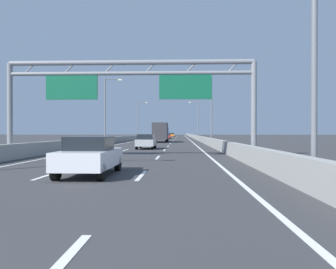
% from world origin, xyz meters
% --- Properties ---
extents(ground_plane, '(260.00, 260.00, 0.00)m').
position_xyz_m(ground_plane, '(0.00, 100.00, 0.00)').
color(ground_plane, '#38383A').
extents(lane_dash_left_1, '(0.16, 3.00, 0.01)m').
position_xyz_m(lane_dash_left_1, '(-1.80, 12.50, 0.01)').
color(lane_dash_left_1, white).
rests_on(lane_dash_left_1, ground_plane).
extents(lane_dash_left_2, '(0.16, 3.00, 0.01)m').
position_xyz_m(lane_dash_left_2, '(-1.80, 21.50, 0.01)').
color(lane_dash_left_2, white).
rests_on(lane_dash_left_2, ground_plane).
extents(lane_dash_left_3, '(0.16, 3.00, 0.01)m').
position_xyz_m(lane_dash_left_3, '(-1.80, 30.50, 0.01)').
color(lane_dash_left_3, white).
rests_on(lane_dash_left_3, ground_plane).
extents(lane_dash_left_4, '(0.16, 3.00, 0.01)m').
position_xyz_m(lane_dash_left_4, '(-1.80, 39.50, 0.01)').
color(lane_dash_left_4, white).
rests_on(lane_dash_left_4, ground_plane).
extents(lane_dash_left_5, '(0.16, 3.00, 0.01)m').
position_xyz_m(lane_dash_left_5, '(-1.80, 48.50, 0.01)').
color(lane_dash_left_5, white).
rests_on(lane_dash_left_5, ground_plane).
extents(lane_dash_left_6, '(0.16, 3.00, 0.01)m').
position_xyz_m(lane_dash_left_6, '(-1.80, 57.50, 0.01)').
color(lane_dash_left_6, white).
rests_on(lane_dash_left_6, ground_plane).
extents(lane_dash_left_7, '(0.16, 3.00, 0.01)m').
position_xyz_m(lane_dash_left_7, '(-1.80, 66.50, 0.01)').
color(lane_dash_left_7, white).
rests_on(lane_dash_left_7, ground_plane).
extents(lane_dash_left_8, '(0.16, 3.00, 0.01)m').
position_xyz_m(lane_dash_left_8, '(-1.80, 75.50, 0.01)').
color(lane_dash_left_8, white).
rests_on(lane_dash_left_8, ground_plane).
extents(lane_dash_left_9, '(0.16, 3.00, 0.01)m').
position_xyz_m(lane_dash_left_9, '(-1.80, 84.50, 0.01)').
color(lane_dash_left_9, white).
rests_on(lane_dash_left_9, ground_plane).
extents(lane_dash_left_10, '(0.16, 3.00, 0.01)m').
position_xyz_m(lane_dash_left_10, '(-1.80, 93.50, 0.01)').
color(lane_dash_left_10, white).
rests_on(lane_dash_left_10, ground_plane).
extents(lane_dash_left_11, '(0.16, 3.00, 0.01)m').
position_xyz_m(lane_dash_left_11, '(-1.80, 102.50, 0.01)').
color(lane_dash_left_11, white).
rests_on(lane_dash_left_11, ground_plane).
extents(lane_dash_left_12, '(0.16, 3.00, 0.01)m').
position_xyz_m(lane_dash_left_12, '(-1.80, 111.50, 0.01)').
color(lane_dash_left_12, white).
rests_on(lane_dash_left_12, ground_plane).
extents(lane_dash_left_13, '(0.16, 3.00, 0.01)m').
position_xyz_m(lane_dash_left_13, '(-1.80, 120.50, 0.01)').
color(lane_dash_left_13, white).
rests_on(lane_dash_left_13, ground_plane).
extents(lane_dash_left_14, '(0.16, 3.00, 0.01)m').
position_xyz_m(lane_dash_left_14, '(-1.80, 129.50, 0.01)').
color(lane_dash_left_14, white).
rests_on(lane_dash_left_14, ground_plane).
extents(lane_dash_left_15, '(0.16, 3.00, 0.01)m').
position_xyz_m(lane_dash_left_15, '(-1.80, 138.50, 0.01)').
color(lane_dash_left_15, white).
rests_on(lane_dash_left_15, ground_plane).
extents(lane_dash_left_16, '(0.16, 3.00, 0.01)m').
position_xyz_m(lane_dash_left_16, '(-1.80, 147.50, 0.01)').
color(lane_dash_left_16, white).
rests_on(lane_dash_left_16, ground_plane).
extents(lane_dash_left_17, '(0.16, 3.00, 0.01)m').
position_xyz_m(lane_dash_left_17, '(-1.80, 156.50, 0.01)').
color(lane_dash_left_17, white).
rests_on(lane_dash_left_17, ground_plane).
extents(lane_dash_right_1, '(0.16, 3.00, 0.01)m').
position_xyz_m(lane_dash_right_1, '(1.80, 12.50, 0.01)').
color(lane_dash_right_1, white).
rests_on(lane_dash_right_1, ground_plane).
extents(lane_dash_right_2, '(0.16, 3.00, 0.01)m').
position_xyz_m(lane_dash_right_2, '(1.80, 21.50, 0.01)').
color(lane_dash_right_2, white).
rests_on(lane_dash_right_2, ground_plane).
extents(lane_dash_right_3, '(0.16, 3.00, 0.01)m').
position_xyz_m(lane_dash_right_3, '(1.80, 30.50, 0.01)').
color(lane_dash_right_3, white).
rests_on(lane_dash_right_3, ground_plane).
extents(lane_dash_right_4, '(0.16, 3.00, 0.01)m').
position_xyz_m(lane_dash_right_4, '(1.80, 39.50, 0.01)').
color(lane_dash_right_4, white).
rests_on(lane_dash_right_4, ground_plane).
extents(lane_dash_right_5, '(0.16, 3.00, 0.01)m').
position_xyz_m(lane_dash_right_5, '(1.80, 48.50, 0.01)').
color(lane_dash_right_5, white).
rests_on(lane_dash_right_5, ground_plane).
extents(lane_dash_right_6, '(0.16, 3.00, 0.01)m').
position_xyz_m(lane_dash_right_6, '(1.80, 57.50, 0.01)').
color(lane_dash_right_6, white).
rests_on(lane_dash_right_6, ground_plane).
extents(lane_dash_right_7, '(0.16, 3.00, 0.01)m').
position_xyz_m(lane_dash_right_7, '(1.80, 66.50, 0.01)').
color(lane_dash_right_7, white).
rests_on(lane_dash_right_7, ground_plane).
extents(lane_dash_right_8, '(0.16, 3.00, 0.01)m').
position_xyz_m(lane_dash_right_8, '(1.80, 75.50, 0.01)').
color(lane_dash_right_8, white).
rests_on(lane_dash_right_8, ground_plane).
extents(lane_dash_right_9, '(0.16, 3.00, 0.01)m').
position_xyz_m(lane_dash_right_9, '(1.80, 84.50, 0.01)').
color(lane_dash_right_9, white).
rests_on(lane_dash_right_9, ground_plane).
extents(lane_dash_right_10, '(0.16, 3.00, 0.01)m').
position_xyz_m(lane_dash_right_10, '(1.80, 93.50, 0.01)').
color(lane_dash_right_10, white).
rests_on(lane_dash_right_10, ground_plane).
extents(lane_dash_right_11, '(0.16, 3.00, 0.01)m').
position_xyz_m(lane_dash_right_11, '(1.80, 102.50, 0.01)').
color(lane_dash_right_11, white).
rests_on(lane_dash_right_11, ground_plane).
extents(lane_dash_right_12, '(0.16, 3.00, 0.01)m').
position_xyz_m(lane_dash_right_12, '(1.80, 111.50, 0.01)').
color(lane_dash_right_12, white).
rests_on(lane_dash_right_12, ground_plane).
extents(lane_dash_right_13, '(0.16, 3.00, 0.01)m').
position_xyz_m(lane_dash_right_13, '(1.80, 120.50, 0.01)').
color(lane_dash_right_13, white).
rests_on(lane_dash_right_13, ground_plane).
extents(lane_dash_right_14, '(0.16, 3.00, 0.01)m').
position_xyz_m(lane_dash_right_14, '(1.80, 129.50, 0.01)').
color(lane_dash_right_14, white).
rests_on(lane_dash_right_14, ground_plane).
extents(lane_dash_right_15, '(0.16, 3.00, 0.01)m').
position_xyz_m(lane_dash_right_15, '(1.80, 138.50, 0.01)').
color(lane_dash_right_15, white).
rests_on(lane_dash_right_15, ground_plane).
extents(lane_dash_right_16, '(0.16, 3.00, 0.01)m').
position_xyz_m(lane_dash_right_16, '(1.80, 147.50, 0.01)').
color(lane_dash_right_16, white).
rests_on(lane_dash_right_16, ground_plane).
extents(lane_dash_right_17, '(0.16, 3.00, 0.01)m').
position_xyz_m(lane_dash_right_17, '(1.80, 156.50, 0.01)').
color(lane_dash_right_17, white).
rests_on(lane_dash_right_17, ground_plane).
extents(edge_line_left, '(0.16, 176.00, 0.01)m').
position_xyz_m(edge_line_left, '(-5.25, 88.00, 0.01)').
color(edge_line_left, white).
rests_on(edge_line_left, ground_plane).
extents(edge_line_right, '(0.16, 176.00, 0.01)m').
position_xyz_m(edge_line_right, '(5.25, 88.00, 0.01)').
color(edge_line_right, white).
rests_on(edge_line_right, ground_plane).
extents(barrier_left, '(0.45, 220.00, 0.95)m').
position_xyz_m(barrier_left, '(-6.90, 110.00, 0.47)').
color(barrier_left, '#9E9E99').
rests_on(barrier_left, ground_plane).
extents(barrier_right, '(0.45, 220.00, 0.95)m').
position_xyz_m(barrier_right, '(6.90, 110.00, 0.47)').
color(barrier_right, '#9E9E99').
rests_on(barrier_right, ground_plane).
extents(sign_gantry, '(16.34, 0.36, 6.36)m').
position_xyz_m(sign_gantry, '(-0.03, 21.40, 4.82)').
color(sign_gantry, gray).
rests_on(sign_gantry, ground_plane).
extents(streetlamp_right_near, '(2.58, 0.28, 9.50)m').
position_xyz_m(streetlamp_right_near, '(7.47, 10.93, 5.40)').
color(streetlamp_right_near, slate).
rests_on(streetlamp_right_near, ground_plane).
extents(streetlamp_left_mid, '(2.58, 0.28, 9.50)m').
position_xyz_m(streetlamp_left_mid, '(-7.47, 47.88, 5.40)').
color(streetlamp_left_mid, slate).
rests_on(streetlamp_left_mid, ground_plane).
extents(streetlamp_right_mid, '(2.58, 0.28, 9.50)m').
position_xyz_m(streetlamp_right_mid, '(7.47, 47.88, 5.40)').
color(streetlamp_right_mid, slate).
rests_on(streetlamp_right_mid, ground_plane).
extents(streetlamp_left_far, '(2.58, 0.28, 9.50)m').
position_xyz_m(streetlamp_left_far, '(-7.47, 84.84, 5.40)').
color(streetlamp_left_far, slate).
rests_on(streetlamp_left_far, ground_plane).
extents(streetlamp_right_far, '(2.58, 0.28, 9.50)m').
position_xyz_m(streetlamp_right_far, '(7.47, 84.84, 5.40)').
color(streetlamp_right_far, slate).
rests_on(streetlamp_right_far, ground_plane).
extents(green_car, '(1.83, 4.44, 1.50)m').
position_xyz_m(green_car, '(-3.70, 108.07, 0.76)').
color(green_car, '#1E7A38').
rests_on(green_car, ground_plane).
extents(red_car, '(1.82, 4.35, 1.39)m').
position_xyz_m(red_car, '(-0.15, 83.12, 0.73)').
color(red_car, red).
rests_on(red_car, ground_plane).
extents(white_car, '(1.78, 4.10, 1.49)m').
position_xyz_m(white_car, '(-0.19, 12.46, 0.75)').
color(white_car, silver).
rests_on(white_car, ground_plane).
extents(orange_car, '(1.86, 4.66, 1.41)m').
position_xyz_m(orange_car, '(0.17, 114.25, 0.74)').
color(orange_car, orange).
rests_on(orange_car, ground_plane).
extents(silver_car, '(1.73, 4.25, 1.46)m').
position_xyz_m(silver_car, '(-0.13, 32.78, 0.76)').
color(silver_car, '#A8ADB2').
rests_on(silver_car, ground_plane).
extents(box_truck, '(2.31, 8.55, 3.19)m').
position_xyz_m(box_truck, '(-0.05, 55.51, 1.73)').
color(box_truck, '#194799').
rests_on(box_truck, ground_plane).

